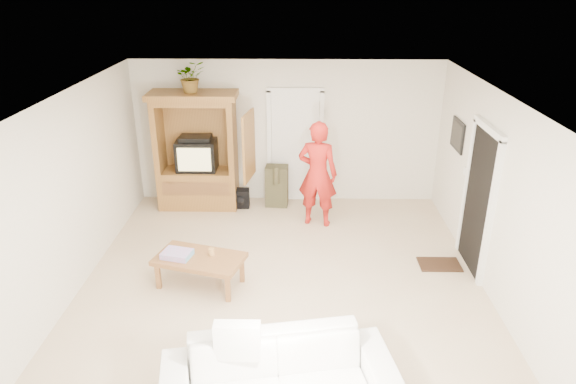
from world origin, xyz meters
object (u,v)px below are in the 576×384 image
Objects in this scene: armoire at (198,158)px; sofa at (279,377)px; coffee_table at (200,261)px; man at (318,174)px.

sofa is (1.61, -4.74, -0.58)m from armoire.
armoire is 5.04m from sofa.
sofa reaches higher than coffee_table.
man is (2.11, -0.72, -0.01)m from armoire.
man is 0.80× the size of sofa.
armoire reaches higher than coffee_table.
man reaches higher than sofa.
man is at bearing -18.81° from armoire.
man is 1.38× the size of coffee_table.
man reaches higher than coffee_table.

